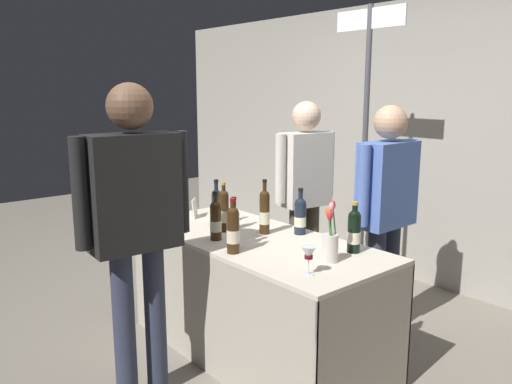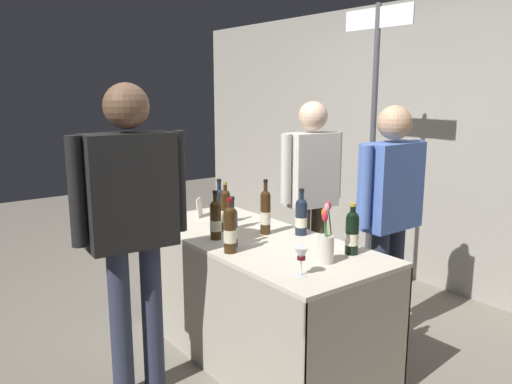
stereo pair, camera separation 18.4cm
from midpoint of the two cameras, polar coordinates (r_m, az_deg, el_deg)
The scene contains 18 objects.
ground_plane at distance 3.59m, azimuth 1.54°, elevation -17.44°, with size 12.00×12.00×0.00m, color gray.
back_partition at distance 4.72m, azimuth 21.41°, elevation 4.78°, with size 7.15×0.12×2.50m, color #9E998E.
tasting_table at distance 3.36m, azimuth 1.59°, elevation -9.10°, with size 1.80×0.80×0.80m.
featured_wine_bottle at distance 3.41m, azimuth -1.89°, elevation -2.02°, with size 0.07×0.07×0.33m.
display_bottle_0 at distance 2.96m, azimuth -1.13°, elevation -4.16°, with size 0.07×0.07×0.32m.
display_bottle_1 at distance 3.22m, azimuth -2.89°, elevation -3.05°, with size 0.07×0.07×0.31m.
display_bottle_2 at distance 3.34m, azimuth 6.64°, elevation -2.68°, with size 0.08×0.08×0.31m.
display_bottle_3 at distance 3.58m, azimuth -2.61°, elevation -1.56°, with size 0.07×0.07×0.32m.
display_bottle_4 at distance 3.06m, azimuth -0.95°, elevation -3.87°, with size 0.07×0.07×0.31m.
display_bottle_5 at distance 3.34m, azimuth 2.64°, elevation -2.19°, with size 0.07×0.07×0.36m.
display_bottle_6 at distance 3.00m, azimuth 12.40°, elevation -4.39°, with size 0.08×0.08×0.30m.
wine_glass_near_vendor at distance 2.63m, azimuth 7.10°, elevation -7.00°, with size 0.08×0.08×0.15m.
flower_vase at distance 2.82m, azimuth 9.64°, elevation -5.49°, with size 0.09×0.09×0.35m.
brochure_stand at distance 3.81m, azimuth -5.02°, elevation -1.75°, with size 0.13×0.01×0.14m, color silver.
vendor_presenter at distance 3.56m, azimuth 16.19°, elevation -1.25°, with size 0.22×0.61×1.63m.
vendor_assistant at distance 4.07m, azimuth 7.50°, elevation 0.67°, with size 0.27×0.55×1.64m.
taster_foreground_right at distance 2.83m, azimuth -11.92°, elevation -2.16°, with size 0.25×0.64×1.77m.
booth_signpost at distance 4.08m, azimuth 14.22°, elevation 6.98°, with size 0.62×0.04×2.35m.
Camera 2 is at (2.51, -1.90, 1.73)m, focal length 35.88 mm.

